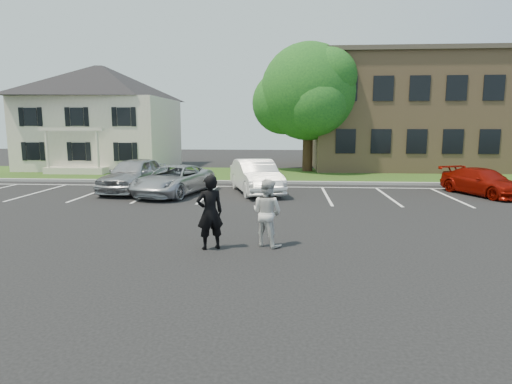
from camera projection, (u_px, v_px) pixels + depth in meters
The scene contains 13 objects.
ground_plane at pixel (253, 241), 12.22m from camera, with size 90.00×90.00×0.00m, color black.
curb at pixel (270, 182), 24.04m from camera, with size 40.00×0.30×0.15m, color gray.
grass_strip at pixel (272, 175), 27.98m from camera, with size 44.00×8.00×0.08m, color #1F3E17.
stall_lines at pixel (296, 192), 20.95m from camera, with size 34.00×5.36×0.01m.
house at pixel (102, 117), 32.23m from camera, with size 10.30×9.22×7.60m.
office_building at pixel (461, 113), 32.25m from camera, with size 22.40×10.40×8.30m.
tree at pixel (310, 94), 29.28m from camera, with size 7.80×7.20×8.80m.
man_black_suit at pixel (210, 212), 11.26m from camera, with size 0.72×0.47×1.98m, color black.
man_white_shirt at pixel (267, 213), 11.57m from camera, with size 0.90×0.70×1.84m, color silver.
car_silver_west at pixel (134, 175), 21.12m from camera, with size 1.98×4.92×1.68m, color #A1A1A6.
car_silver_minivan at pixel (174, 180), 20.18m from camera, with size 2.29×4.98×1.38m, color #AFB1B8.
car_white_sedan at pixel (256, 176), 20.69m from camera, with size 1.70×4.88×1.61m, color white.
car_red_compact at pixel (483, 182), 20.01m from camera, with size 1.75×4.30×1.25m, color #840D04.
Camera 1 is at (0.92, -11.82, 3.28)m, focal length 30.00 mm.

